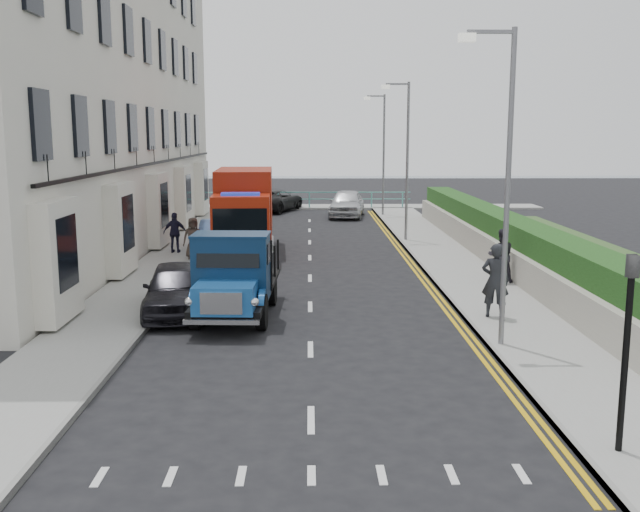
# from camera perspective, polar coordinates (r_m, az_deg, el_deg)

# --- Properties ---
(ground) EXTENTS (120.00, 120.00, 0.00)m
(ground) POSITION_cam_1_polar(r_m,az_deg,el_deg) (18.09, -0.78, -5.61)
(ground) COLOR black
(ground) RESTS_ON ground
(pavement_west) EXTENTS (2.40, 38.00, 0.12)m
(pavement_west) POSITION_cam_1_polar(r_m,az_deg,el_deg) (27.35, -11.78, -0.41)
(pavement_west) COLOR gray
(pavement_west) RESTS_ON ground
(pavement_east) EXTENTS (2.60, 38.00, 0.12)m
(pavement_east) POSITION_cam_1_polar(r_m,az_deg,el_deg) (27.38, 10.34, -0.35)
(pavement_east) COLOR gray
(pavement_east) RESTS_ON ground
(promenade) EXTENTS (30.00, 2.50, 0.12)m
(promenade) POSITION_cam_1_polar(r_m,az_deg,el_deg) (46.68, -0.86, 3.95)
(promenade) COLOR gray
(promenade) RESTS_ON ground
(sea_plane) EXTENTS (120.00, 120.00, 0.00)m
(sea_plane) POSITION_cam_1_polar(r_m,az_deg,el_deg) (77.59, -0.88, 6.23)
(sea_plane) COLOR slate
(sea_plane) RESTS_ON ground
(terrace_west) EXTENTS (6.31, 30.20, 14.25)m
(terrace_west) POSITION_cam_1_polar(r_m,az_deg,el_deg) (31.96, -18.61, 13.53)
(terrace_west) COLOR beige
(terrace_west) RESTS_ON ground
(garden_east) EXTENTS (1.45, 28.00, 1.75)m
(garden_east) POSITION_cam_1_polar(r_m,az_deg,el_deg) (27.69, 14.27, 1.38)
(garden_east) COLOR #B2AD9E
(garden_east) RESTS_ON ground
(seafront_railing) EXTENTS (13.00, 0.08, 1.11)m
(seafront_railing) POSITION_cam_1_polar(r_m,az_deg,el_deg) (45.83, -0.86, 4.50)
(seafront_railing) COLOR #59B2A5
(seafront_railing) RESTS_ON ground
(lamp_near) EXTENTS (1.23, 0.18, 7.00)m
(lamp_near) POSITION_cam_1_polar(r_m,az_deg,el_deg) (16.02, 14.42, 6.61)
(lamp_near) COLOR slate
(lamp_near) RESTS_ON ground
(lamp_mid) EXTENTS (1.23, 0.18, 7.00)m
(lamp_mid) POSITION_cam_1_polar(r_m,az_deg,el_deg) (31.73, 6.79, 8.26)
(lamp_mid) COLOR slate
(lamp_mid) RESTS_ON ground
(lamp_far) EXTENTS (1.23, 0.18, 7.00)m
(lamp_far) POSITION_cam_1_polar(r_m,az_deg,el_deg) (41.66, 4.96, 8.64)
(lamp_far) COLOR slate
(lamp_far) RESTS_ON ground
(traffic_signal) EXTENTS (0.16, 0.20, 3.10)m
(traffic_signal) POSITION_cam_1_polar(r_m,az_deg,el_deg) (11.29, 23.41, -5.00)
(traffic_signal) COLOR black
(traffic_signal) RESTS_ON ground
(bedford_lorry) EXTENTS (2.10, 4.89, 2.27)m
(bedford_lorry) POSITION_cam_1_polar(r_m,az_deg,el_deg) (18.43, -6.99, -2.04)
(bedford_lorry) COLOR black
(bedford_lorry) RESTS_ON ground
(red_lorry) EXTENTS (2.44, 6.49, 3.35)m
(red_lorry) POSITION_cam_1_polar(r_m,az_deg,el_deg) (29.00, -6.08, 3.76)
(red_lorry) COLOR black
(red_lorry) RESTS_ON ground
(parked_car_front) EXTENTS (2.11, 4.23, 1.38)m
(parked_car_front) POSITION_cam_1_polar(r_m,az_deg,el_deg) (19.51, -11.44, -2.57)
(parked_car_front) COLOR black
(parked_car_front) RESTS_ON ground
(parked_car_mid) EXTENTS (1.67, 4.31, 1.40)m
(parked_car_mid) POSITION_cam_1_polar(r_m,az_deg,el_deg) (28.55, -8.08, 1.43)
(parked_car_mid) COLOR #5C83C5
(parked_car_mid) RESTS_ON ground
(parked_car_rear) EXTENTS (2.52, 5.13, 1.43)m
(parked_car_rear) POSITION_cam_1_polar(r_m,az_deg,el_deg) (30.02, -5.81, 1.91)
(parked_car_rear) COLOR silver
(parked_car_rear) RESTS_ON ground
(seafront_car_left) EXTENTS (3.87, 5.35, 1.35)m
(seafront_car_left) POSITION_cam_1_polar(r_m,az_deg,el_deg) (44.68, -3.62, 4.46)
(seafront_car_left) COLOR black
(seafront_car_left) RESTS_ON ground
(seafront_car_right) EXTENTS (2.47, 4.87, 1.59)m
(seafront_car_right) POSITION_cam_1_polar(r_m,az_deg,el_deg) (41.56, 2.16, 4.24)
(seafront_car_right) COLOR silver
(seafront_car_right) RESTS_ON ground
(pedestrian_east_near) EXTENTS (0.81, 0.66, 1.92)m
(pedestrian_east_near) POSITION_cam_1_polar(r_m,az_deg,el_deg) (18.81, 13.85, -1.91)
(pedestrian_east_near) COLOR black
(pedestrian_east_near) RESTS_ON pavement_east
(pedestrian_east_far) EXTENTS (0.85, 0.67, 1.71)m
(pedestrian_east_far) POSITION_cam_1_polar(r_m,az_deg,el_deg) (23.31, 14.29, 0.03)
(pedestrian_east_far) COLOR #2A2730
(pedestrian_east_far) RESTS_ON pavement_east
(pedestrian_west_near) EXTENTS (0.95, 0.43, 1.60)m
(pedestrian_west_near) POSITION_cam_1_polar(r_m,az_deg,el_deg) (28.84, -11.51, 1.85)
(pedestrian_west_near) COLOR #1C1B31
(pedestrian_west_near) RESTS_ON pavement_west
(pedestrian_west_far) EXTENTS (0.83, 0.60, 1.57)m
(pedestrian_west_far) POSITION_cam_1_polar(r_m,az_deg,el_deg) (27.28, -10.11, 1.42)
(pedestrian_west_far) COLOR #3F342D
(pedestrian_west_far) RESTS_ON pavement_west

